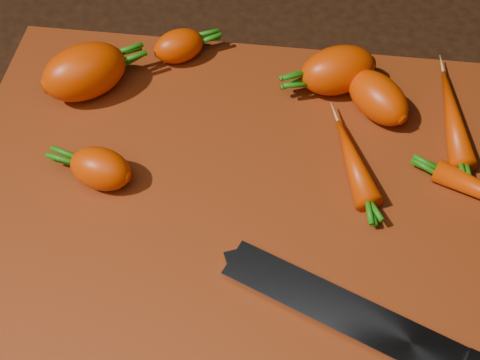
# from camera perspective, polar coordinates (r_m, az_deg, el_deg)

# --- Properties ---
(ground) EXTENTS (2.00, 2.00, 0.01)m
(ground) POSITION_cam_1_polar(r_m,az_deg,el_deg) (0.58, -0.12, -2.85)
(ground) COLOR black
(cutting_board) EXTENTS (0.50, 0.40, 0.01)m
(cutting_board) POSITION_cam_1_polar(r_m,az_deg,el_deg) (0.58, -0.12, -2.23)
(cutting_board) COLOR maroon
(cutting_board) RESTS_ON ground
(carrot_0) EXTENTS (0.10, 0.09, 0.05)m
(carrot_0) POSITION_cam_1_polar(r_m,az_deg,el_deg) (0.65, -13.15, 8.98)
(carrot_0) COLOR #DD3700
(carrot_0) RESTS_ON cutting_board
(carrot_1) EXTENTS (0.06, 0.05, 0.04)m
(carrot_1) POSITION_cam_1_polar(r_m,az_deg,el_deg) (0.58, -11.82, 0.95)
(carrot_1) COLOR #DD3700
(carrot_1) RESTS_ON cutting_board
(carrot_2) EXTENTS (0.09, 0.07, 0.05)m
(carrot_2) POSITION_cam_1_polar(r_m,az_deg,el_deg) (0.65, 8.35, 9.25)
(carrot_2) COLOR #DD3700
(carrot_2) RESTS_ON cutting_board
(carrot_3) EXTENTS (0.06, 0.05, 0.03)m
(carrot_3) POSITION_cam_1_polar(r_m,az_deg,el_deg) (0.68, -5.24, 11.32)
(carrot_3) COLOR #DD3700
(carrot_3) RESTS_ON cutting_board
(carrot_4) EXTENTS (0.08, 0.08, 0.04)m
(carrot_4) POSITION_cam_1_polar(r_m,az_deg,el_deg) (0.63, 11.69, 6.90)
(carrot_4) COLOR #DD3700
(carrot_4) RESTS_ON cutting_board
(carrot_5) EXTENTS (0.03, 0.12, 0.02)m
(carrot_5) POSITION_cam_1_polar(r_m,az_deg,el_deg) (0.65, 17.69, 5.18)
(carrot_5) COLOR #DD3700
(carrot_5) RESTS_ON cutting_board
(carrot_7) EXTENTS (0.05, 0.10, 0.02)m
(carrot_7) POSITION_cam_1_polar(r_m,az_deg,el_deg) (0.59, 9.61, 1.64)
(carrot_7) COLOR #DD3700
(carrot_7) RESTS_ON cutting_board
(knife) EXTENTS (0.29, 0.14, 0.02)m
(knife) POSITION_cam_1_polar(r_m,az_deg,el_deg) (0.51, 10.54, -11.75)
(knife) COLOR gray
(knife) RESTS_ON cutting_board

